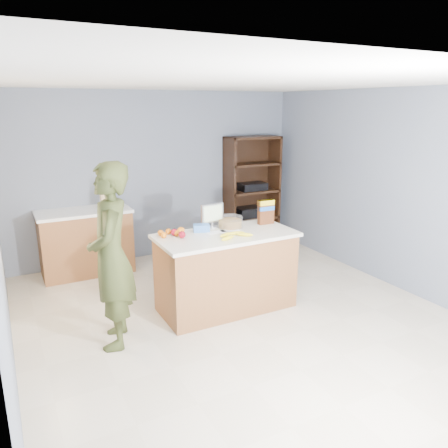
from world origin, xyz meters
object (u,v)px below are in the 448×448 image
person (111,257)px  tv (212,214)px  shelving_unit (250,193)px  cereal_box (266,210)px  counter_peninsula (226,274)px

person → tv: 1.40m
shelving_unit → cereal_box: bearing=-116.1°
tv → cereal_box: bearing=-14.3°
counter_peninsula → shelving_unit: size_ratio=0.87×
person → tv: person is taller
counter_peninsula → shelving_unit: (1.55, 2.05, 0.45)m
counter_peninsula → tv: tv is taller
counter_peninsula → cereal_box: size_ratio=5.31×
counter_peninsula → tv: (-0.02, 0.31, 0.64)m
counter_peninsula → person: bearing=-172.9°
tv → counter_peninsula: bearing=-86.8°
shelving_unit → tv: size_ratio=6.38×
tv → cereal_box: size_ratio=0.96×
person → tv: (1.30, 0.48, 0.16)m
cereal_box → shelving_unit: bearing=63.9°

